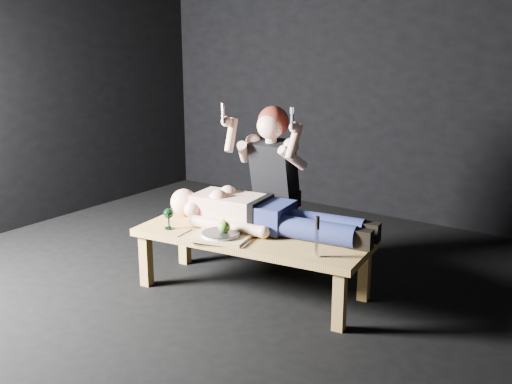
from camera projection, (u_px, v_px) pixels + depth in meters
ground at (216, 291)px, 4.41m from camera, size 5.00×5.00×0.00m
back_wall at (369, 69)px, 6.01m from camera, size 5.00×0.00×5.00m
table at (252, 263)px, 4.33m from camera, size 1.76×0.85×0.45m
lying_man at (268, 212)px, 4.34m from camera, size 1.80×0.75×0.27m
kneeling_woman at (279, 184)px, 4.76m from camera, size 0.77×0.85×1.35m
serving_tray at (221, 237)px, 4.17m from camera, size 0.46×0.37×0.02m
plate at (221, 234)px, 4.17m from camera, size 0.32×0.32×0.02m
apple at (224, 227)px, 4.15m from camera, size 0.09×0.09×0.09m
goblet at (169, 219)px, 4.36m from camera, size 0.09×0.09×0.16m
fork_flat at (183, 233)px, 4.28m from camera, size 0.04×0.18×0.01m
knife_flat at (247, 244)px, 4.06m from camera, size 0.05×0.18×0.01m
spoon_flat at (242, 237)px, 4.20m from camera, size 0.17×0.09×0.01m
carving_knife at (317, 237)px, 3.80m from camera, size 0.04×0.04×0.27m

